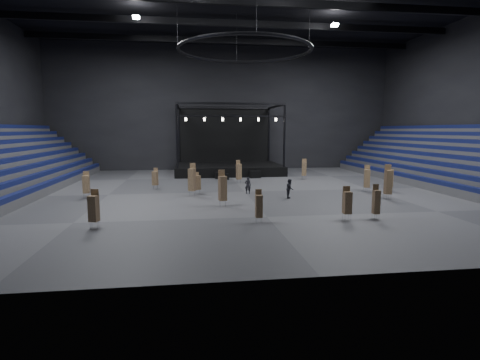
{
  "coord_description": "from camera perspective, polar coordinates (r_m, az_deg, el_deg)",
  "views": [
    {
      "loc": [
        -5.1,
        -34.76,
        5.84
      ],
      "look_at": [
        -0.7,
        -2.0,
        1.4
      ],
      "focal_mm": 28.0,
      "sensor_mm": 36.0,
      "label": 1
    }
  ],
  "objects": [
    {
      "name": "crew_member",
      "position": [
        32.45,
        7.6,
        -1.3
      ],
      "size": [
        0.86,
        0.97,
        1.66
      ],
      "primitive_type": "imported",
      "rotation": [
        0.0,
        0.0,
        1.22
      ],
      "color": "black",
      "rests_on": "floor"
    },
    {
      "name": "chair_stack_0",
      "position": [
        34.78,
        -22.4,
        -0.55
      ],
      "size": [
        0.53,
        0.53,
        2.31
      ],
      "rotation": [
        0.0,
        0.0,
        0.03
      ],
      "color": "silver",
      "rests_on": "floor"
    },
    {
      "name": "chair_stack_10",
      "position": [
        45.07,
        9.75,
        1.75
      ],
      "size": [
        0.69,
        0.69,
        2.44
      ],
      "rotation": [
        0.0,
        0.0,
        -0.3
      ],
      "color": "silver",
      "rests_on": "floor"
    },
    {
      "name": "roof_girders",
      "position": [
        36.93,
        0.74,
        25.57
      ],
      "size": [
        49.0,
        30.35,
        0.7
      ],
      "color": "black",
      "rests_on": "ceiling"
    },
    {
      "name": "chair_stack_6",
      "position": [
        33.96,
        21.64,
        -0.23
      ],
      "size": [
        0.55,
        0.55,
        2.96
      ],
      "rotation": [
        0.0,
        0.0,
        -0.05
      ],
      "color": "silver",
      "rests_on": "floor"
    },
    {
      "name": "chair_stack_8",
      "position": [
        23.93,
        -21.39,
        -3.98
      ],
      "size": [
        0.62,
        0.62,
        2.35
      ],
      "rotation": [
        0.0,
        0.0,
        -0.28
      ],
      "color": "silver",
      "rests_on": "floor"
    },
    {
      "name": "chair_stack_5",
      "position": [
        41.29,
        -0.19,
        1.35
      ],
      "size": [
        0.61,
        0.61,
        2.54
      ],
      "rotation": [
        0.0,
        0.0,
        0.3
      ],
      "color": "silver",
      "rests_on": "floor"
    },
    {
      "name": "floor",
      "position": [
        35.62,
        0.7,
        -1.79
      ],
      "size": [
        50.0,
        50.0,
        0.0
      ],
      "primitive_type": "plane",
      "color": "#47474A",
      "rests_on": "ground"
    },
    {
      "name": "chair_stack_11",
      "position": [
        28.68,
        -2.68,
        -1.18
      ],
      "size": [
        0.67,
        0.67,
        2.81
      ],
      "rotation": [
        0.0,
        0.0,
        0.29
      ],
      "color": "silver",
      "rests_on": "floor"
    },
    {
      "name": "chair_stack_13",
      "position": [
        34.54,
        -6.5,
        -0.34
      ],
      "size": [
        0.62,
        0.62,
        1.99
      ],
      "rotation": [
        0.0,
        0.0,
        0.41
      ],
      "color": "silver",
      "rests_on": "floor"
    },
    {
      "name": "chair_stack_12",
      "position": [
        33.45,
        -7.32,
        0.12
      ],
      "size": [
        0.72,
        0.72,
        2.92
      ],
      "rotation": [
        0.0,
        0.0,
        -0.43
      ],
      "color": "silver",
      "rests_on": "floor"
    },
    {
      "name": "man_center",
      "position": [
        34.46,
        1.21,
        -0.82
      ],
      "size": [
        0.59,
        0.42,
        1.54
      ],
      "primitive_type": "imported",
      "rotation": [
        0.0,
        0.0,
        3.04
      ],
      "color": "black",
      "rests_on": "floor"
    },
    {
      "name": "flight_case_right",
      "position": [
        45.7,
        2.31,
        0.86
      ],
      "size": [
        1.41,
        0.88,
        0.88
      ],
      "primitive_type": "cube",
      "rotation": [
        0.0,
        0.0,
        0.17
      ],
      "color": "black",
      "rests_on": "floor"
    },
    {
      "name": "bleachers_right",
      "position": [
        44.85,
        31.11,
        1.29
      ],
      "size": [
        7.2,
        40.0,
        6.4
      ],
      "color": "#4B4A4D",
      "rests_on": "floor"
    },
    {
      "name": "chair_stack_9",
      "position": [
        26.21,
        20.04,
        -3.08
      ],
      "size": [
        0.42,
        0.42,
        2.3
      ],
      "rotation": [
        0.0,
        0.0,
        -0.03
      ],
      "color": "silver",
      "rests_on": "floor"
    },
    {
      "name": "chair_stack_1",
      "position": [
        23.65,
        2.89,
        -3.91
      ],
      "size": [
        0.42,
        0.42,
        2.13
      ],
      "rotation": [
        0.0,
        0.0,
        0.0
      ],
      "color": "silver",
      "rests_on": "floor"
    },
    {
      "name": "chair_stack_7",
      "position": [
        37.98,
        -12.81,
        0.32
      ],
      "size": [
        0.62,
        0.62,
        2.1
      ],
      "rotation": [
        0.0,
        0.0,
        -0.4
      ],
      "color": "silver",
      "rests_on": "floor"
    },
    {
      "name": "chair_stack_2",
      "position": [
        25.35,
        16.01,
        -3.26
      ],
      "size": [
        0.5,
        0.5,
        2.2
      ],
      "rotation": [
        0.0,
        0.0,
        -0.01
      ],
      "color": "silver",
      "rests_on": "floor"
    },
    {
      "name": "stage",
      "position": [
        51.44,
        -1.93,
        2.75
      ],
      "size": [
        14.0,
        10.0,
        9.2
      ],
      "color": "black",
      "rests_on": "floor"
    },
    {
      "name": "chair_stack_3",
      "position": [
        37.29,
        18.78,
        0.3
      ],
      "size": [
        0.69,
        0.69,
        2.55
      ],
      "rotation": [
        0.0,
        0.0,
        -0.38
      ],
      "color": "silver",
      "rests_on": "floor"
    },
    {
      "name": "wall_front",
      "position": [
        15.01,
        13.19,
        19.61
      ],
      "size": [
        50.0,
        0.2,
        18.0
      ],
      "primitive_type": "cube",
      "color": "black",
      "rests_on": "ground"
    },
    {
      "name": "truss_ring",
      "position": [
        35.86,
        0.73,
        19.17
      ],
      "size": [
        12.3,
        12.3,
        5.15
      ],
      "color": "black",
      "rests_on": "ceiling"
    },
    {
      "name": "chair_stack_4",
      "position": [
        38.41,
        21.86,
        0.3
      ],
      "size": [
        0.51,
        0.51,
        2.54
      ],
      "rotation": [
        0.0,
        0.0,
        0.1
      ],
      "color": "silver",
      "rests_on": "floor"
    },
    {
      "name": "wall_back",
      "position": [
        56.08,
        -2.46,
        10.87
      ],
      "size": [
        50.0,
        0.2,
        18.0
      ],
      "primitive_type": "cube",
      "color": "black",
      "rests_on": "ground"
    },
    {
      "name": "flight_case_left",
      "position": [
        45.09,
        -3.02,
        0.72
      ],
      "size": [
        1.22,
        0.61,
        0.81
      ],
      "primitive_type": "cube",
      "rotation": [
        0.0,
        0.0,
        -0.0
      ],
      "color": "black",
      "rests_on": "floor"
    },
    {
      "name": "flight_case_mid",
      "position": [
        44.23,
        -2.37,
        0.51
      ],
      "size": [
        1.07,
        0.58,
        0.69
      ],
      "primitive_type": "cube",
      "rotation": [
        0.0,
        0.0,
        -0.06
      ],
      "color": "black",
      "rests_on": "floor"
    }
  ]
}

